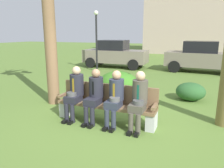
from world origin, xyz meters
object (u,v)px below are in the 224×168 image
at_px(shrub_near_bench, 118,84).
at_px(parked_car_far, 203,57).
at_px(seated_man_centerright, 115,96).
at_px(shrub_mid_lawn, 191,92).
at_px(park_bench, 107,104).
at_px(seated_man_centerleft, 95,93).
at_px(seated_man_rightmost, 139,98).
at_px(seated_man_leftmost, 75,90).
at_px(parked_car_near, 115,54).
at_px(street_lamp, 96,34).

height_order(shrub_near_bench, parked_car_far, parked_car_far).
height_order(seated_man_centerright, shrub_mid_lawn, seated_man_centerright).
distance_m(park_bench, seated_man_centerleft, 0.40).
height_order(park_bench, shrub_near_bench, park_bench).
relative_size(seated_man_centerright, seated_man_rightmost, 0.98).
height_order(seated_man_centerleft, shrub_near_bench, seated_man_centerleft).
xyz_separation_m(seated_man_leftmost, seated_man_centerright, (1.06, -0.00, -0.02)).
relative_size(seated_man_centerleft, parked_car_near, 0.32).
relative_size(shrub_near_bench, street_lamp, 0.42).
bearing_deg(parked_car_far, seated_man_leftmost, -108.77).
bearing_deg(parked_car_far, parked_car_near, -178.07).
xyz_separation_m(parked_car_near, parked_car_far, (5.06, 0.17, 0.00)).
height_order(shrub_near_bench, street_lamp, street_lamp).
bearing_deg(shrub_near_bench, seated_man_rightmost, -59.20).
xyz_separation_m(seated_man_leftmost, seated_man_rightmost, (1.62, -0.00, -0.00)).
height_order(shrub_near_bench, parked_car_near, parked_car_near).
relative_size(seated_man_leftmost, shrub_near_bench, 0.96).
height_order(park_bench, shrub_mid_lawn, park_bench).
relative_size(seated_man_centerright, shrub_near_bench, 0.93).
bearing_deg(seated_man_leftmost, park_bench, 9.75).
height_order(seated_man_centerright, street_lamp, street_lamp).
xyz_separation_m(park_bench, seated_man_centerright, (0.27, -0.14, 0.27)).
distance_m(seated_man_centerleft, parked_car_far, 8.65).
relative_size(parked_car_near, street_lamp, 1.20).
xyz_separation_m(shrub_near_bench, parked_car_near, (-2.50, 5.93, 0.41)).
bearing_deg(seated_man_centerleft, parked_car_near, 108.65).
distance_m(shrub_mid_lawn, parked_car_near, 7.31).
xyz_separation_m(shrub_mid_lawn, street_lamp, (-5.19, 3.74, 1.74)).
relative_size(seated_man_centerleft, shrub_mid_lawn, 1.40).
bearing_deg(street_lamp, seated_man_leftmost, -67.86).
bearing_deg(seated_man_rightmost, shrub_near_bench, 120.80).
bearing_deg(seated_man_leftmost, shrub_mid_lawn, 46.25).
xyz_separation_m(seated_man_leftmost, parked_car_near, (-2.22, 8.17, 0.11)).
bearing_deg(street_lamp, park_bench, -61.58).
xyz_separation_m(parked_car_near, street_lamp, (-0.40, -1.74, 1.19)).
bearing_deg(shrub_mid_lawn, shrub_near_bench, -169.02).
bearing_deg(seated_man_leftmost, parked_car_far, 71.23).
xyz_separation_m(park_bench, seated_man_leftmost, (-0.79, -0.14, 0.29)).
distance_m(park_bench, street_lamp, 7.33).
xyz_separation_m(park_bench, parked_car_far, (2.04, 8.21, 0.40)).
relative_size(seated_man_centerleft, seated_man_centerright, 1.00).
relative_size(seated_man_centerleft, seated_man_rightmost, 0.98).
height_order(seated_man_rightmost, parked_car_near, parked_car_near).
bearing_deg(seated_man_rightmost, seated_man_centerright, -179.75).
bearing_deg(shrub_near_bench, parked_car_near, 112.88).
bearing_deg(parked_car_far, park_bench, -103.99).
distance_m(seated_man_centerright, shrub_mid_lawn, 3.12).
distance_m(seated_man_leftmost, street_lamp, 7.07).
bearing_deg(seated_man_leftmost, street_lamp, 112.14).
relative_size(seated_man_leftmost, parked_car_near, 0.33).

